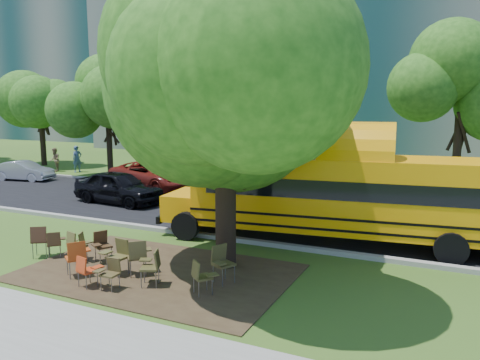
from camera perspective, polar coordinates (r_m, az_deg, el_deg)
The scene contains 31 objects.
ground at distance 13.76m, azimuth -12.31°, elevation -9.73°, with size 160.00×160.00×0.00m, color #33541A.
dirt_patch at distance 12.82m, azimuth -10.06°, elevation -11.01°, with size 7.00×4.50×0.03m, color #382819.
asphalt_road at distance 19.56m, azimuth 0.19°, elevation -3.86°, with size 80.00×8.00×0.04m, color black.
kerb_near at distance 16.12m, azimuth -5.82°, elevation -6.53°, with size 80.00×0.25×0.14m, color gray.
kerb_far at distance 23.26m, azimuth 4.43°, elevation -1.69°, with size 80.00×0.25×0.14m, color gray.
building_main at distance 49.45m, azimuth 6.13°, elevation 16.64°, with size 38.00×16.00×22.00m, color slate.
building_left at distance 68.41m, azimuth -17.88°, elevation 13.28°, with size 26.00×14.00×20.00m, color slate.
bg_tree_0 at distance 30.72m, azimuth -15.83°, elevation 9.02°, with size 5.20×5.20×7.18m.
bg_tree_1 at distance 37.76m, azimuth -23.24°, elevation 9.81°, with size 6.00×6.00×8.40m.
bg_tree_2 at distance 29.35m, azimuth -1.32°, elevation 8.67°, with size 4.80×4.80×6.62m.
bg_tree_3 at distance 24.33m, azimuth 25.37°, elevation 9.69°, with size 5.60×5.60×7.84m.
main_tree at distance 12.39m, azimuth -1.85°, elevation 13.31°, with size 7.20×7.20×8.91m.
school_bus at distance 15.12m, azimuth 13.47°, elevation -1.73°, with size 11.66×3.84×2.80m.
chair_0 at distance 14.85m, azimuth -23.10°, elevation -6.50°, with size 0.63×0.79×0.95m.
chair_1 at distance 14.01m, azimuth -19.35°, elevation -7.31°, with size 0.69×0.54×0.90m.
chair_2 at distance 12.83m, azimuth -19.24°, elevation -8.60°, with size 0.66×0.83×0.97m.
chair_3 at distance 12.71m, azimuth -14.65°, elevation -8.60°, with size 0.67×0.56×0.96m.
chair_4 at distance 12.05m, azimuth -18.23°, elevation -10.21°, with size 0.61×0.47×0.81m.
chair_5 at distance 11.79m, azimuth -15.54°, elevation -10.60°, with size 0.51×0.47×0.78m.
chair_6 at distance 11.77m, azimuth -10.67°, elevation -10.03°, with size 0.73×0.62×0.91m.
chair_7 at distance 11.06m, azimuth -4.76°, elevation -11.38°, with size 0.72×0.57×0.84m.
chair_8 at distance 14.66m, azimuth -21.64°, elevation -7.00°, with size 0.54×0.68×0.79m.
chair_9 at distance 14.24m, azimuth -19.15°, elevation -7.28°, with size 0.66×0.55×0.81m.
chair_10 at distance 13.91m, azimuth -16.53°, elevation -7.38°, with size 0.57×0.72×0.87m.
chair_11 at distance 12.48m, azimuth -12.30°, elevation -8.79°, with size 0.66×0.83×0.97m.
chair_12 at distance 11.74m, azimuth -2.27°, elevation -9.75°, with size 0.62×0.79×0.97m.
black_car at distance 21.79m, azimuth -14.57°, elevation -0.87°, with size 1.77×4.40×1.50m, color black.
bg_car_silver at distance 30.46m, azimuth -24.85°, elevation 1.01°, with size 1.24×3.56×1.17m, color #A8A8AD.
bg_car_red at distance 25.14m, azimuth -10.42°, elevation 0.56°, with size 2.49×5.40×1.50m, color #611610.
pedestrian_a at distance 33.11m, azimuth -19.23°, elevation 2.44°, with size 0.64×0.42×1.77m, color #354E79.
pedestrian_b at distance 33.90m, azimuth -21.65°, elevation 2.30°, with size 0.78×0.61×1.60m, color #81654D.
Camera 1 is at (8.00, -10.32, 4.36)m, focal length 35.00 mm.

